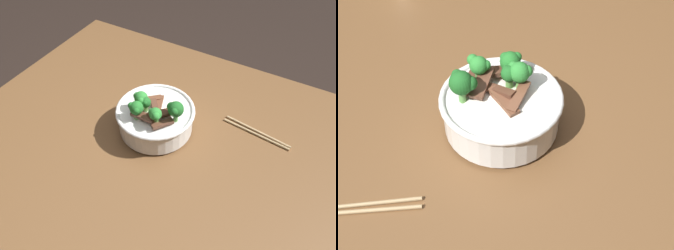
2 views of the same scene
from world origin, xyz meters
TOP-DOWN VIEW (x-y plane):
  - dining_table at (0.00, 0.00)m, footprint 1.13×1.08m
  - rice_bowl at (0.00, -0.11)m, footprint 0.23×0.23m
  - chopsticks_pair at (-0.27, -0.24)m, footprint 0.21×0.04m

SIDE VIEW (x-z plane):
  - dining_table at x=0.00m, z-range 0.25..1.06m
  - chopsticks_pair at x=-0.27m, z-range 0.81..0.82m
  - rice_bowl at x=0.00m, z-range 0.80..0.94m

